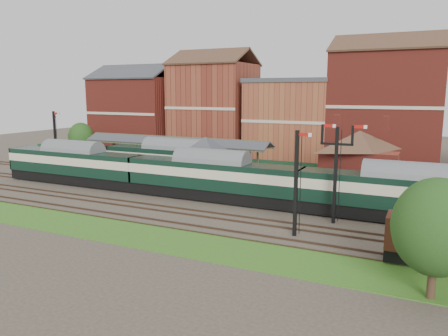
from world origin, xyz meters
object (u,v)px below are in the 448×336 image
at_px(signal_box, 206,163).
at_px(goods_van_a, 431,238).
at_px(dmu_train, 212,176).
at_px(semaphore_bracket, 336,168).
at_px(platform_railcar, 175,161).

relative_size(signal_box, goods_van_a, 1.13).
distance_m(dmu_train, goods_van_a, 21.86).
relative_size(semaphore_bracket, dmu_train, 0.15).
distance_m(semaphore_bracket, platform_railcar, 22.97).
relative_size(signal_box, platform_railcar, 0.32).
distance_m(platform_railcar, goods_van_a, 32.26).
bearing_deg(signal_box, goods_van_a, -28.79).
distance_m(signal_box, dmu_train, 4.10).
bearing_deg(semaphore_bracket, signal_box, 159.08).
xyz_separation_m(platform_railcar, goods_van_a, (28.29, -15.50, -0.64)).
bearing_deg(signal_box, semaphore_bracket, -20.92).
bearing_deg(platform_railcar, goods_van_a, -28.72).
xyz_separation_m(semaphore_bracket, goods_van_a, (7.26, -6.50, -2.79)).
height_order(signal_box, platform_railcar, signal_box).
bearing_deg(dmu_train, goods_van_a, -24.32).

